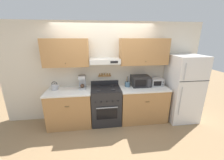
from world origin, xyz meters
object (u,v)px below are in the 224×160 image
object	(u,v)px
coffee_maker	(82,82)
utensil_crock	(127,84)
tea_kettle	(55,86)
microwave	(140,81)
refrigerator	(183,88)
toaster_oven	(156,82)
stove_range	(106,105)

from	to	relation	value
coffee_maker	utensil_crock	bearing A→B (deg)	-1.61
tea_kettle	microwave	bearing A→B (deg)	0.47
refrigerator	coffee_maker	world-z (taller)	refrigerator
coffee_maker	tea_kettle	bearing A→B (deg)	-177.21
utensil_crock	toaster_oven	xyz separation A→B (m)	(0.78, -0.00, 0.03)
tea_kettle	microwave	distance (m)	2.19
utensil_crock	refrigerator	bearing A→B (deg)	-6.77
refrigerator	toaster_oven	bearing A→B (deg)	165.86
refrigerator	stove_range	bearing A→B (deg)	178.19
microwave	stove_range	bearing A→B (deg)	-172.31
refrigerator	toaster_oven	distance (m)	0.72
tea_kettle	microwave	size ratio (longest dim) A/B	0.45
stove_range	tea_kettle	world-z (taller)	tea_kettle
microwave	utensil_crock	bearing A→B (deg)	-177.13
stove_range	coffee_maker	size ratio (longest dim) A/B	3.18
stove_range	microwave	world-z (taller)	microwave
microwave	toaster_oven	bearing A→B (deg)	-2.62
tea_kettle	utensil_crock	world-z (taller)	utensil_crock
tea_kettle	refrigerator	bearing A→B (deg)	-3.02
toaster_oven	tea_kettle	bearing A→B (deg)	179.96
refrigerator	tea_kettle	world-z (taller)	refrigerator
microwave	coffee_maker	bearing A→B (deg)	179.44
microwave	utensil_crock	size ratio (longest dim) A/B	1.69
refrigerator	microwave	bearing A→B (deg)	170.21
coffee_maker	toaster_oven	bearing A→B (deg)	-1.01
stove_range	toaster_oven	xyz separation A→B (m)	(1.37, 0.11, 0.55)
microwave	toaster_oven	size ratio (longest dim) A/B	1.46
refrigerator	toaster_oven	xyz separation A→B (m)	(-0.68, 0.17, 0.15)
microwave	refrigerator	bearing A→B (deg)	-9.79
tea_kettle	coffee_maker	xyz separation A→B (m)	(0.67, 0.03, 0.08)
toaster_oven	stove_range	bearing A→B (deg)	-175.51
stove_range	microwave	xyz separation A→B (m)	(0.94, 0.13, 0.58)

